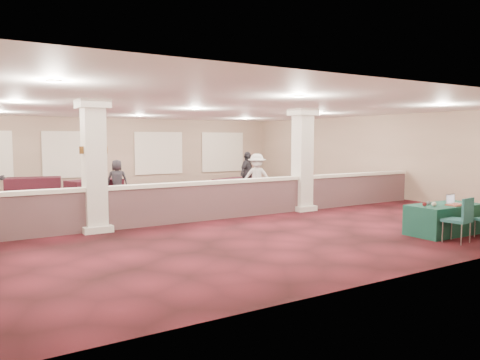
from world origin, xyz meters
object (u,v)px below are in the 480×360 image
far_table_back_center (95,190)px  far_table_back_right (247,186)px  attendee_c (247,174)px  far_table_front_center (122,201)px  attendee_d (117,180)px  far_table_back_left (34,188)px  far_table_front_right (234,187)px  conf_chair_side (461,216)px  near_table (444,219)px  attendee_b (257,178)px

far_table_back_center → far_table_back_right: far_table_back_center is taller
far_table_back_right → far_table_back_center: bearing=169.2°
far_table_back_right → attendee_c: attendee_c is taller
far_table_front_center → far_table_back_right: size_ratio=1.05×
attendee_d → far_table_back_center: bearing=-18.3°
far_table_back_center → attendee_d: attendee_d is taller
far_table_back_left → far_table_back_center: 2.73m
far_table_front_right → far_table_back_left: (-6.95, 3.41, 0.05)m
conf_chair_side → far_table_front_right: conf_chair_side is taller
near_table → attendee_d: 11.09m
far_table_front_center → far_table_front_right: bearing=20.1°
far_table_back_right → attendee_d: 5.31m
far_table_back_center → far_table_front_right: bearing=-14.5°
near_table → far_table_front_right: bearing=92.8°
far_table_back_left → attendee_b: 8.64m
far_table_back_right → far_table_front_right: bearing=-165.4°
near_table → far_table_front_center: near_table is taller
conf_chair_side → attendee_d: attendee_d is taller
far_table_back_center → attendee_b: size_ratio=1.11×
far_table_front_right → attendee_c: bearing=-57.2°
far_table_back_right → attendee_d: size_ratio=1.08×
far_table_front_center → attendee_c: bearing=14.2°
near_table → attendee_b: attendee_b is taller
conf_chair_side → attendee_b: bearing=81.1°
far_table_front_center → far_table_back_right: 6.29m
attendee_b → far_table_back_center: bearing=-178.2°
near_table → far_table_back_center: (-5.50, 10.54, 0.04)m
far_table_back_left → attendee_b: size_ratio=1.13×
far_table_front_center → attendee_b: attendee_b is taller
conf_chair_side → far_table_back_right: size_ratio=0.61×
far_table_back_left → attendee_b: (6.78, -5.33, 0.47)m
conf_chair_side → far_table_front_center: (-4.91, 8.13, -0.24)m
near_table → attendee_c: (-0.01, 8.70, 0.53)m
near_table → attendee_d: bearing=116.5°
far_table_back_left → far_table_front_center: bearing=-71.4°
far_table_front_right → near_table: bearing=-87.9°
far_table_back_center → far_table_back_right: bearing=-10.8°
far_table_back_center → attendee_d: size_ratio=1.27×
conf_chair_side → far_table_back_right: 10.27m
conf_chair_side → far_table_front_right: bearing=80.2°
far_table_front_center → far_table_back_center: size_ratio=0.89×
attendee_d → far_table_front_center: bearing=97.4°
attendee_b → attendee_c: bearing=105.8°
conf_chair_side → far_table_front_right: (0.26, 10.01, -0.24)m
far_table_back_right → attendee_d: (-5.26, 0.57, 0.43)m
far_table_back_center → attendee_c: size_ratio=1.09×
conf_chair_side → far_table_back_left: conf_chair_side is taller
far_table_back_left → far_table_back_center: size_ratio=1.02×
far_table_front_center → far_table_back_center: far_table_back_center is taller
far_table_front_center → far_table_back_center: bearing=90.0°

